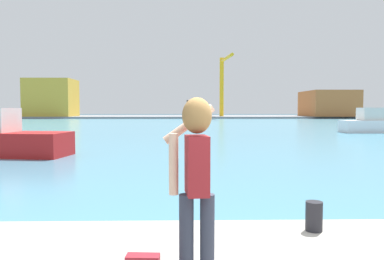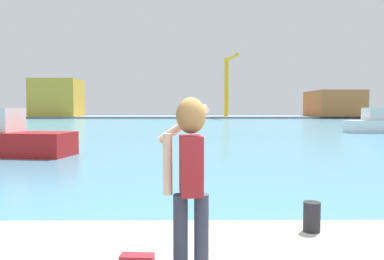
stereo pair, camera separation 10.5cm
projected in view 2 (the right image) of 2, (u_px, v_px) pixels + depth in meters
ground_plane at (197, 125)px, 53.41m from camera, size 220.00×220.00×0.00m
harbor_water at (197, 124)px, 55.41m from camera, size 140.00×100.00×0.02m
far_shore_dock at (194, 117)px, 95.33m from camera, size 140.00×20.00×0.47m
person_photographer at (190, 169)px, 3.52m from camera, size 0.53×0.55×1.74m
harbor_bollard at (312, 217)px, 4.95m from camera, size 0.22×0.22×0.39m
boat_moored at (8, 139)px, 18.10m from camera, size 6.19×3.06×2.31m
warehouse_left at (57, 98)px, 90.05m from camera, size 10.81×9.32×8.91m
warehouse_right at (334, 104)px, 91.10m from camera, size 10.93×13.57×6.17m
port_crane at (228, 79)px, 88.11m from camera, size 1.95×11.82×14.08m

